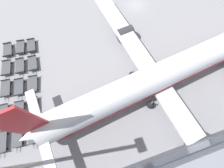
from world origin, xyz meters
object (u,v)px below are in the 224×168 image
baggage_dolly_row_near_col_e (1,142)px  baggage_dolly_row_mid_a_col_c (19,87)px  baggage_dolly_row_mid_a_col_e (17,137)px  baggage_dolly_row_mid_b_col_c (33,84)px  baggage_dolly_row_near_col_d (3,114)px  baggage_dolly_row_mid_b_col_d (33,106)px  baggage_dolly_row_near_col_b (6,68)px  airplane (163,75)px  baggage_dolly_row_mid_a_col_a (20,48)px  baggage_dolly_row_near_col_a (8,50)px  baggage_dolly_row_near_col_c (6,89)px  baggage_dolly_row_mid_b_col_e (33,133)px  baggage_dolly_row_mid_a_col_b (20,66)px  baggage_dolly_row_mid_b_col_b (33,64)px  baggage_dolly_row_mid_b_col_a (31,46)px  baggage_dolly_row_mid_a_col_d (19,111)px

baggage_dolly_row_near_col_e → baggage_dolly_row_mid_a_col_c: size_ratio=1.00×
baggage_dolly_row_mid_a_col_e → baggage_dolly_row_mid_b_col_c: (-7.99, 3.14, 0.00)m
baggage_dolly_row_mid_a_col_c → baggage_dolly_row_mid_a_col_e: bearing=-5.8°
baggage_dolly_row_near_col_d → baggage_dolly_row_mid_b_col_d: (0.22, 4.70, 0.00)m
baggage_dolly_row_near_col_b → baggage_dolly_row_mid_a_col_c: bearing=22.7°
airplane → baggage_dolly_row_mid_a_col_a: size_ratio=11.80×
baggage_dolly_row_near_col_a → baggage_dolly_row_near_col_c: bearing=-4.9°
baggage_dolly_row_mid_a_col_e → baggage_dolly_row_mid_b_col_e: bearing=84.8°
baggage_dolly_row_near_col_a → baggage_dolly_row_near_col_b: (4.04, -0.42, 0.00)m
airplane → baggage_dolly_row_mid_a_col_a: bearing=-123.7°
baggage_dolly_row_near_col_b → baggage_dolly_row_mid_b_col_e: same height
baggage_dolly_row_near_col_c → baggage_dolly_row_mid_a_col_b: size_ratio=1.00×
baggage_dolly_row_near_col_e → baggage_dolly_row_mid_a_col_b: bearing=164.0°
baggage_dolly_row_near_col_a → baggage_dolly_row_mid_b_col_b: bearing=43.0°
baggage_dolly_row_mid_a_col_e → baggage_dolly_row_near_col_c: bearing=-171.1°
baggage_dolly_row_near_col_e → baggage_dolly_row_near_col_a: bearing=174.6°
baggage_dolly_row_near_col_e → baggage_dolly_row_mid_a_col_e: 2.27m
baggage_dolly_row_mid_a_col_b → baggage_dolly_row_mid_a_col_c: same height
baggage_dolly_row_mid_a_col_a → baggage_dolly_row_mid_b_col_a: same height
baggage_dolly_row_mid_a_col_e → baggage_dolly_row_mid_b_col_d: bearing=145.3°
airplane → baggage_dolly_row_near_col_a: bearing=-121.3°
baggage_dolly_row_near_col_a → baggage_dolly_row_near_col_c: 8.19m
baggage_dolly_row_mid_a_col_d → baggage_dolly_row_mid_b_col_e: (4.17, 1.75, 0.00)m
baggage_dolly_row_mid_a_col_a → baggage_dolly_row_mid_a_col_c: (8.47, -0.87, 0.00)m
baggage_dolly_row_mid_a_col_a → baggage_dolly_row_mid_b_col_d: same height
baggage_dolly_row_near_col_a → baggage_dolly_row_mid_a_col_e: 16.80m
baggage_dolly_row_mid_a_col_a → baggage_dolly_row_mid_a_col_b: size_ratio=1.01×
baggage_dolly_row_mid_a_col_b → baggage_dolly_row_mid_b_col_c: (4.43, 1.82, 0.00)m
baggage_dolly_row_mid_a_col_e → baggage_dolly_row_near_col_b: bearing=-175.2°
baggage_dolly_row_mid_a_col_a → baggage_dolly_row_near_col_e: bearing=-13.4°
baggage_dolly_row_near_col_d → baggage_dolly_row_mid_b_col_e: bearing=43.6°
baggage_dolly_row_near_col_a → baggage_dolly_row_mid_a_col_c: 8.74m
baggage_dolly_row_near_col_b → baggage_dolly_row_mid_b_col_b: size_ratio=1.01×
airplane → baggage_dolly_row_mid_b_col_b: (-10.47, -20.45, -2.46)m
baggage_dolly_row_near_col_d → baggage_dolly_row_mid_b_col_c: bearing=126.7°
baggage_dolly_row_near_col_e → baggage_dolly_row_mid_b_col_d: bearing=128.9°
baggage_dolly_row_mid_a_col_a → baggage_dolly_row_mid_b_col_b: bearing=23.1°
baggage_dolly_row_near_col_b → baggage_dolly_row_near_col_e: (12.81, -1.19, 0.00)m
baggage_dolly_row_mid_a_col_a → baggage_dolly_row_mid_b_col_e: 16.87m
baggage_dolly_row_mid_a_col_c → baggage_dolly_row_mid_b_col_e: (8.39, 1.46, 0.00)m
baggage_dolly_row_mid_a_col_a → baggage_dolly_row_near_col_d: bearing=-16.3°
baggage_dolly_row_mid_a_col_d → baggage_dolly_row_near_col_d: bearing=-96.1°
baggage_dolly_row_mid_a_col_c → baggage_dolly_row_mid_b_col_a: same height
baggage_dolly_row_mid_a_col_e → baggage_dolly_row_mid_b_col_b: bearing=163.7°
baggage_dolly_row_mid_a_col_b → baggage_dolly_row_mid_b_col_e: (12.63, 0.97, 0.00)m
baggage_dolly_row_mid_a_col_a → baggage_dolly_row_mid_b_col_c: same height
baggage_dolly_row_mid_b_col_c → baggage_dolly_row_mid_b_col_a: bearing=176.0°
baggage_dolly_row_near_col_c → baggage_dolly_row_mid_a_col_b: bearing=144.8°
baggage_dolly_row_mid_b_col_a → baggage_dolly_row_mid_b_col_b: 4.16m
baggage_dolly_row_near_col_b → baggage_dolly_row_mid_a_col_a: 4.79m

